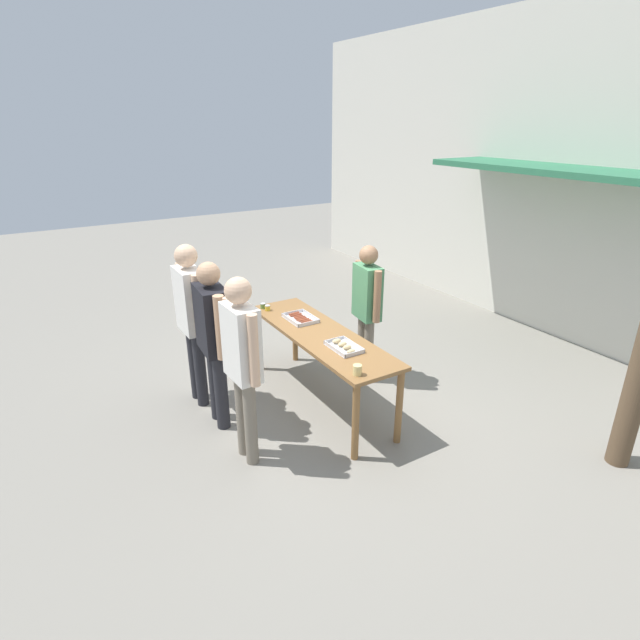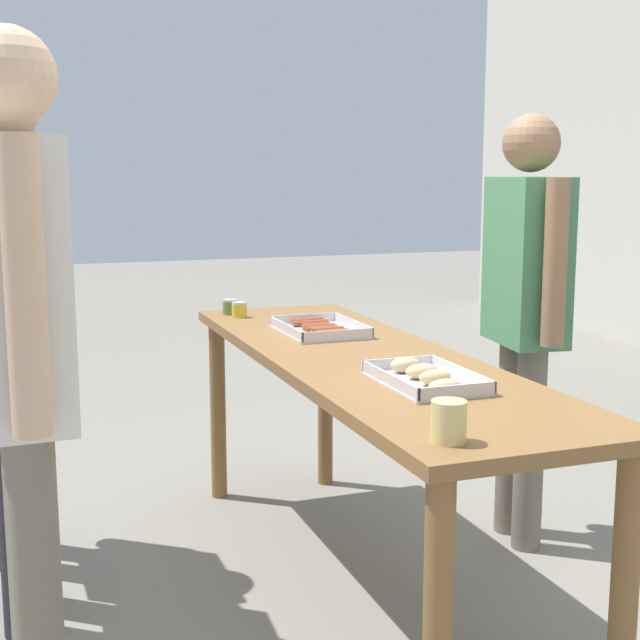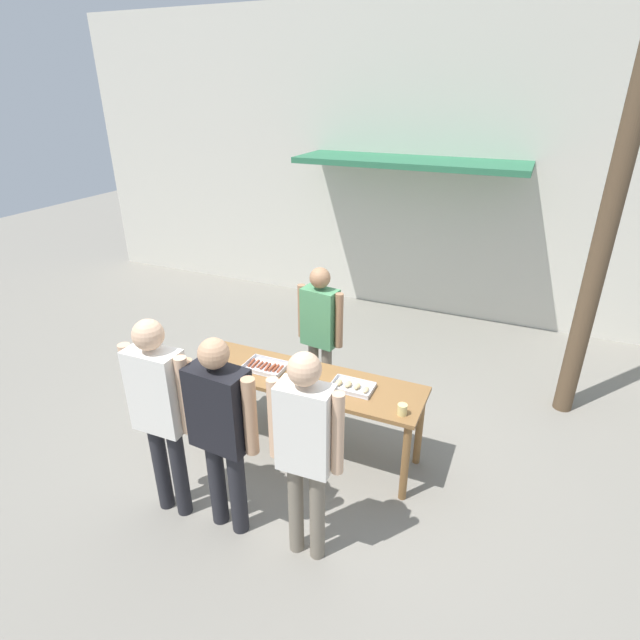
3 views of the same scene
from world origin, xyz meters
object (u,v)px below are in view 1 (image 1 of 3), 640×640
object	(u,v)px
food_tray_buns	(344,347)
condiment_jar_ketchup	(268,308)
beer_cup	(357,370)
person_customer_waiting_in_line	(213,332)
person_customer_with_cup	(242,355)
condiment_jar_mustard	(263,306)
person_server_behind_table	(367,301)
person_customer_holding_hotdog	(192,311)
food_tray_sausages	(301,319)

from	to	relation	value
food_tray_buns	condiment_jar_ketchup	xyz separation A→B (m)	(-1.37, -0.20, 0.01)
beer_cup	person_customer_waiting_in_line	size ratio (longest dim) A/B	0.06
beer_cup	person_customer_with_cup	world-z (taller)	person_customer_with_cup
condiment_jar_mustard	person_server_behind_table	bearing A→B (deg)	50.10
condiment_jar_mustard	person_customer_holding_hotdog	world-z (taller)	person_customer_holding_hotdog
person_customer_holding_hotdog	food_tray_buns	bearing A→B (deg)	-136.19
food_tray_sausages	person_customer_holding_hotdog	distance (m)	1.23
food_tray_sausages	person_server_behind_table	world-z (taller)	person_server_behind_table
person_customer_holding_hotdog	person_customer_with_cup	bearing A→B (deg)	-178.40
condiment_jar_ketchup	person_customer_holding_hotdog	world-z (taller)	person_customer_holding_hotdog
food_tray_sausages	food_tray_buns	size ratio (longest dim) A/B	1.03
food_tray_sausages	person_customer_with_cup	bearing A→B (deg)	-49.39
condiment_jar_mustard	beer_cup	distance (m)	1.99
person_customer_waiting_in_line	person_customer_with_cup	bearing A→B (deg)	-175.16
condiment_jar_mustard	condiment_jar_ketchup	bearing A→B (deg)	10.78
beer_cup	person_server_behind_table	xyz separation A→B (m)	(-1.18, 0.96, 0.11)
food_tray_buns	person_customer_holding_hotdog	xyz separation A→B (m)	(-1.18, -1.18, 0.22)
condiment_jar_mustard	person_server_behind_table	world-z (taller)	person_server_behind_table
beer_cup	person_server_behind_table	size ratio (longest dim) A/B	0.06
food_tray_buns	person_customer_with_cup	xyz separation A→B (m)	(0.06, -1.12, 0.22)
food_tray_buns	food_tray_sausages	bearing A→B (deg)	179.98
food_tray_buns	person_customer_with_cup	world-z (taller)	person_customer_with_cup
person_customer_holding_hotdog	beer_cup	bearing A→B (deg)	-151.48
person_customer_waiting_in_line	beer_cup	bearing A→B (deg)	-137.91
food_tray_sausages	beer_cup	size ratio (longest dim) A/B	4.08
condiment_jar_mustard	person_customer_waiting_in_line	bearing A→B (deg)	-48.31
food_tray_sausages	condiment_jar_ketchup	size ratio (longest dim) A/B	6.07
person_customer_holding_hotdog	person_customer_waiting_in_line	distance (m)	0.54
person_customer_with_cup	beer_cup	bearing A→B (deg)	-119.48
food_tray_buns	beer_cup	size ratio (longest dim) A/B	3.97
condiment_jar_mustard	person_customer_with_cup	distance (m)	1.78
person_customer_holding_hotdog	condiment_jar_ketchup	bearing A→B (deg)	-80.19
person_customer_waiting_in_line	person_customer_holding_hotdog	bearing A→B (deg)	8.62
person_customer_holding_hotdog	condiment_jar_mustard	bearing A→B (deg)	-74.86
person_server_behind_table	food_tray_sausages	bearing A→B (deg)	-100.35
food_tray_sausages	person_customer_with_cup	xyz separation A→B (m)	(0.96, -1.12, 0.22)
condiment_jar_ketchup	person_customer_with_cup	xyz separation A→B (m)	(1.43, -0.92, 0.21)
food_tray_buns	beer_cup	xyz separation A→B (m)	(0.53, -0.21, 0.03)
food_tray_sausages	condiment_jar_mustard	bearing A→B (deg)	-158.98
beer_cup	person_server_behind_table	world-z (taller)	person_server_behind_table
condiment_jar_ketchup	beer_cup	world-z (taller)	beer_cup
condiment_jar_ketchup	person_customer_waiting_in_line	size ratio (longest dim) A/B	0.04
person_server_behind_table	person_customer_with_cup	size ratio (longest dim) A/B	0.94
person_customer_waiting_in_line	condiment_jar_mustard	bearing A→B (deg)	-44.44
person_customer_with_cup	person_customer_waiting_in_line	world-z (taller)	person_customer_with_cup
person_server_behind_table	person_customer_holding_hotdog	distance (m)	2.00
food_tray_buns	condiment_jar_ketchup	world-z (taller)	condiment_jar_ketchup
beer_cup	person_customer_with_cup	size ratio (longest dim) A/B	0.05
person_customer_with_cup	person_customer_waiting_in_line	distance (m)	0.71
food_tray_buns	person_customer_waiting_in_line	world-z (taller)	person_customer_waiting_in_line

